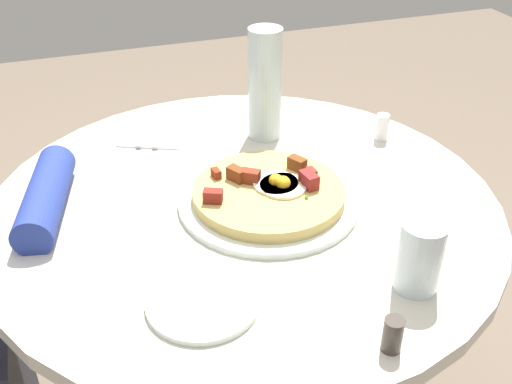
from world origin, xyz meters
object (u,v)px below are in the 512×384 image
at_px(dining_table, 245,272).
at_px(fork, 149,128).
at_px(pepper_shaker, 393,335).
at_px(pizza_plate, 268,201).
at_px(water_glass, 420,256).
at_px(breakfast_pizza, 269,191).
at_px(knife, 164,128).
at_px(water_bottle, 265,85).
at_px(bread_plate, 203,302).
at_px(salt_shaker, 382,127).

xyz_separation_m(dining_table, fork, (0.34, 0.12, 0.18)).
xyz_separation_m(dining_table, pepper_shaker, (-0.42, -0.07, 0.20)).
distance_m(pizza_plate, water_glass, 0.32).
bearing_deg(breakfast_pizza, knife, 19.47).
relative_size(breakfast_pizza, knife, 1.55).
height_order(fork, water_bottle, water_bottle).
bearing_deg(knife, breakfast_pizza, 44.57).
bearing_deg(pepper_shaker, water_bottle, -4.21).
height_order(dining_table, bread_plate, bread_plate).
distance_m(pizza_plate, salt_shaker, 0.36).
height_order(bread_plate, pepper_shaker, pepper_shaker).
height_order(bread_plate, water_bottle, water_bottle).
height_order(fork, pepper_shaker, pepper_shaker).
xyz_separation_m(breakfast_pizza, pepper_shaker, (-0.39, -0.03, 0.00)).
relative_size(breakfast_pizza, salt_shaker, 4.78).
distance_m(pizza_plate, pepper_shaker, 0.39).
xyz_separation_m(bread_plate, water_glass, (-0.07, -0.32, 0.05)).
xyz_separation_m(dining_table, water_glass, (-0.32, -0.17, 0.24)).
bearing_deg(pepper_shaker, water_glass, -44.44).
bearing_deg(dining_table, pepper_shaker, -169.80).
xyz_separation_m(knife, pepper_shaker, (-0.74, -0.16, 0.02)).
distance_m(water_glass, pepper_shaker, 0.14).
height_order(pizza_plate, water_bottle, water_bottle).
relative_size(water_glass, salt_shaker, 1.99).
height_order(dining_table, water_bottle, water_bottle).
bearing_deg(pepper_shaker, knife, 12.11).
distance_m(dining_table, water_glass, 0.43).
xyz_separation_m(breakfast_pizza, knife, (0.35, 0.12, -0.02)).
bearing_deg(fork, pizza_plate, 48.01).
distance_m(bread_plate, knife, 0.57).
relative_size(pizza_plate, bread_plate, 1.96).
xyz_separation_m(dining_table, knife, (0.32, 0.08, 0.18)).
bearing_deg(water_bottle, pepper_shaker, 175.79).
height_order(pizza_plate, breakfast_pizza, breakfast_pizza).
xyz_separation_m(knife, water_bottle, (-0.09, -0.21, 0.11)).
xyz_separation_m(breakfast_pizza, fork, (0.36, 0.16, -0.02)).
relative_size(breakfast_pizza, fork, 1.55).
xyz_separation_m(fork, knife, (-0.02, -0.03, 0.00)).
bearing_deg(water_bottle, fork, 65.21).
relative_size(salt_shaker, pepper_shaker, 1.10).
xyz_separation_m(breakfast_pizza, water_bottle, (0.25, -0.08, 0.10)).
height_order(dining_table, breakfast_pizza, breakfast_pizza).
height_order(breakfast_pizza, water_glass, water_glass).
relative_size(pizza_plate, fork, 1.85).
bearing_deg(pepper_shaker, bread_plate, 52.72).
bearing_deg(breakfast_pizza, pepper_shaker, -174.89).
height_order(pizza_plate, salt_shaker, salt_shaker).
xyz_separation_m(bread_plate, salt_shaker, (0.38, -0.50, 0.02)).
distance_m(fork, water_glass, 0.71).
bearing_deg(water_bottle, pizza_plate, 161.87).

